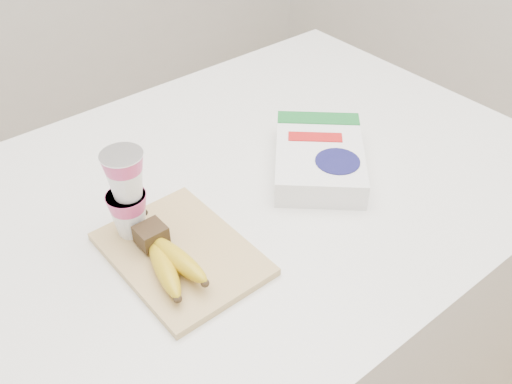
% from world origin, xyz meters
% --- Properties ---
extents(room, '(4.00, 4.00, 4.00)m').
position_xyz_m(room, '(0.00, 0.00, 1.35)').
color(room, tan).
rests_on(room, ground).
extents(table, '(1.34, 0.90, 1.01)m').
position_xyz_m(table, '(0.00, 0.00, 0.50)').
color(table, silver).
rests_on(table, ground).
extents(cutting_board, '(0.21, 0.28, 0.01)m').
position_xyz_m(cutting_board, '(-0.17, -0.09, 1.01)').
color(cutting_board, tan).
rests_on(cutting_board, table).
extents(bananas, '(0.08, 0.17, 0.05)m').
position_xyz_m(bananas, '(-0.20, -0.11, 1.04)').
color(bananas, '#382816').
rests_on(bananas, cutting_board).
extents(yogurt_stack, '(0.07, 0.07, 0.16)m').
position_xyz_m(yogurt_stack, '(-0.20, 0.00, 1.11)').
color(yogurt_stack, white).
rests_on(yogurt_stack, cutting_board).
extents(cereal_box, '(0.30, 0.31, 0.06)m').
position_xyz_m(cereal_box, '(0.19, -0.06, 1.04)').
color(cereal_box, white).
rests_on(cereal_box, table).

